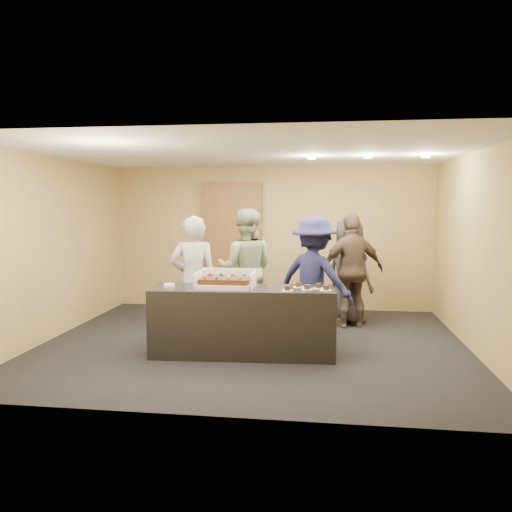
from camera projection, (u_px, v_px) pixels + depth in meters
name	position (u px, v px, depth m)	size (l,w,h in m)	color
room	(253.00, 250.00, 7.02)	(6.04, 6.00, 2.70)	black
serving_counter	(243.00, 321.00, 6.60)	(2.40, 0.70, 0.90)	black
storage_cabinet	(233.00, 246.00, 9.51)	(1.09, 0.15, 2.41)	brown
cake_box	(226.00, 283.00, 6.60)	(0.75, 0.52, 0.22)	white
sheet_cake	(226.00, 280.00, 6.57)	(0.65, 0.45, 0.12)	#3A1B0D
plate_stack	(169.00, 285.00, 6.64)	(0.15, 0.15, 0.04)	white
slice_a	(288.00, 289.00, 6.30)	(0.15, 0.15, 0.07)	white
slice_b	(299.00, 285.00, 6.58)	(0.15, 0.15, 0.07)	white
slice_c	(307.00, 288.00, 6.39)	(0.15, 0.15, 0.07)	white
slice_d	(319.00, 287.00, 6.47)	(0.15, 0.15, 0.07)	white
slice_e	(326.00, 289.00, 6.33)	(0.15, 0.15, 0.07)	white
person_server_grey	(194.00, 280.00, 7.11)	(0.67, 0.44, 1.83)	#A1A1A6
person_sage_man	(245.00, 269.00, 7.92)	(0.93, 0.73, 1.92)	#91A377
person_navy_man	(314.00, 279.00, 7.30)	(1.17, 0.67, 1.81)	#1B1D45
person_brown_extra	(352.00, 270.00, 8.07)	(1.08, 0.45, 1.85)	brown
person_dark_suit	(349.00, 271.00, 8.34)	(0.86, 0.56, 1.75)	#28282E
ceiling_spotlights	(368.00, 157.00, 7.17)	(1.72, 0.12, 0.03)	#FFEAC6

